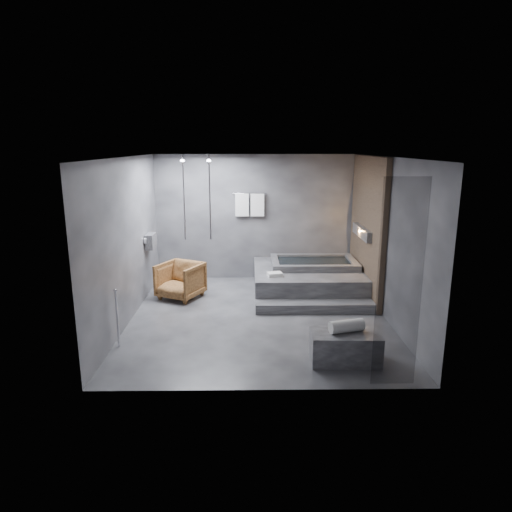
{
  "coord_description": "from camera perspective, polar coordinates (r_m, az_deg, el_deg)",
  "views": [
    {
      "loc": [
        -0.15,
        -7.66,
        3.0
      ],
      "look_at": [
        -0.04,
        0.3,
        1.05
      ],
      "focal_mm": 32.0,
      "sensor_mm": 36.0,
      "label": 1
    }
  ],
  "objects": [
    {
      "name": "deck_towel",
      "position": [
        8.91,
        2.36,
        -2.3
      ],
      "size": [
        0.31,
        0.26,
        0.07
      ],
      "primitive_type": "cube",
      "rotation": [
        0.0,
        0.0,
        0.22
      ],
      "color": "silver",
      "rests_on": "tub_deck"
    },
    {
      "name": "tub_deck",
      "position": [
        9.59,
        6.43,
        -2.99
      ],
      "size": [
        2.2,
        2.0,
        0.5
      ],
      "primitive_type": "cube",
      "color": "#313133",
      "rests_on": "ground"
    },
    {
      "name": "concrete_bench",
      "position": [
        6.69,
        11.07,
        -11.11
      ],
      "size": [
        0.98,
        0.56,
        0.43
      ],
      "primitive_type": "cube",
      "rotation": [
        0.0,
        0.0,
        -0.03
      ],
      "color": "#343437",
      "rests_on": "ground"
    },
    {
      "name": "driftwood_chair",
      "position": [
        9.25,
        -9.44,
        -3.02
      ],
      "size": [
        1.04,
        1.05,
        0.72
      ],
      "primitive_type": "imported",
      "rotation": [
        0.0,
        0.0,
        -0.47
      ],
      "color": "#472911",
      "rests_on": "ground"
    },
    {
      "name": "tub_step",
      "position": [
        8.53,
        7.38,
        -6.3
      ],
      "size": [
        2.2,
        0.36,
        0.18
      ],
      "primitive_type": "cube",
      "color": "#313133",
      "rests_on": "ground"
    },
    {
      "name": "room",
      "position": [
        8.03,
        3.12,
        4.64
      ],
      "size": [
        5.0,
        5.04,
        2.82
      ],
      "color": "#2C2C2E",
      "rests_on": "ground"
    },
    {
      "name": "rolled_towel",
      "position": [
        6.6,
        11.26,
        -8.58
      ],
      "size": [
        0.52,
        0.3,
        0.18
      ],
      "primitive_type": "cylinder",
      "rotation": [
        0.0,
        1.57,
        0.27
      ],
      "color": "silver",
      "rests_on": "concrete_bench"
    }
  ]
}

